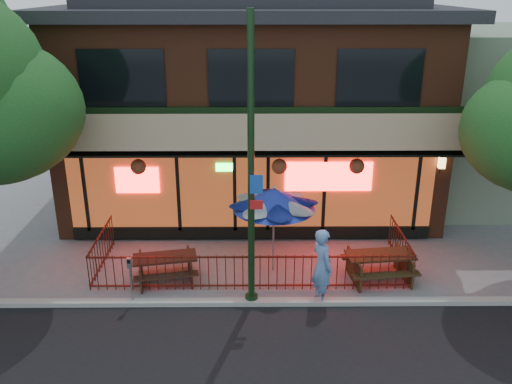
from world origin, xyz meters
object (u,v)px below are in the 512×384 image
street_light (251,184)px  parking_meter_near (130,273)px  picnic_table_right (379,263)px  patio_umbrella (274,199)px  picnic_table_left (165,265)px  pedestrian (322,266)px

street_light → parking_meter_near: 3.73m
picnic_table_right → patio_umbrella: bearing=169.4°
patio_umbrella → picnic_table_right: bearing=-10.6°
picnic_table_left → parking_meter_near: bearing=-119.0°
parking_meter_near → pedestrian: bearing=1.6°
picnic_table_right → pedestrian: pedestrian is taller
street_light → patio_umbrella: (0.60, 1.63, -1.01)m
street_light → patio_umbrella: street_light is taller
picnic_table_left → patio_umbrella: (2.90, 0.53, 1.67)m
parking_meter_near → patio_umbrella: bearing=25.7°
patio_umbrella → pedestrian: size_ratio=1.27×
picnic_table_right → picnic_table_left: bearing=-180.0°
picnic_table_left → patio_umbrella: bearing=10.4°
street_light → pedestrian: 2.77m
street_light → picnic_table_right: bearing=17.9°
picnic_table_left → patio_umbrella: size_ratio=0.75×
picnic_table_right → parking_meter_near: 6.49m
picnic_table_left → parking_meter_near: 1.41m
picnic_table_right → patio_umbrella: (-2.82, 0.53, 1.64)m
picnic_table_left → parking_meter_near: size_ratio=1.45×
street_light → patio_umbrella: bearing=69.9°
pedestrian → parking_meter_near: bearing=67.4°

